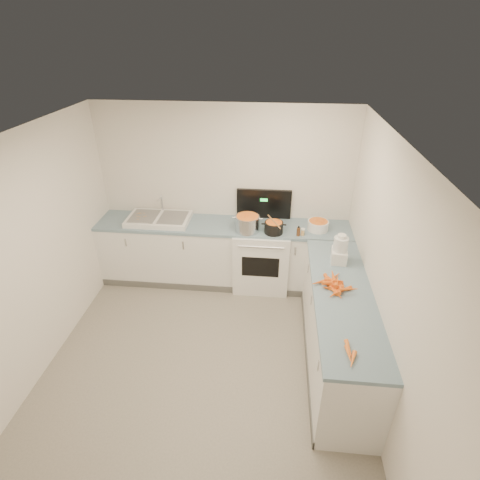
# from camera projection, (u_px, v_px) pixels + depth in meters

# --- Properties ---
(floor) EXTENTS (3.50, 4.00, 0.00)m
(floor) POSITION_uv_depth(u_px,v_px,m) (203.00, 369.00, 4.16)
(floor) COLOR gray
(floor) RESTS_ON ground
(ceiling) EXTENTS (3.50, 4.00, 0.00)m
(ceiling) POSITION_uv_depth(u_px,v_px,m) (188.00, 147.00, 2.92)
(ceiling) COLOR silver
(ceiling) RESTS_ON ground
(wall_back) EXTENTS (3.50, 0.00, 2.50)m
(wall_back) POSITION_uv_depth(u_px,v_px,m) (225.00, 195.00, 5.26)
(wall_back) COLOR silver
(wall_back) RESTS_ON ground
(wall_left) EXTENTS (0.00, 4.00, 2.50)m
(wall_left) POSITION_uv_depth(u_px,v_px,m) (23.00, 267.00, 3.69)
(wall_left) COLOR silver
(wall_left) RESTS_ON ground
(wall_right) EXTENTS (0.00, 4.00, 2.50)m
(wall_right) POSITION_uv_depth(u_px,v_px,m) (387.00, 289.00, 3.39)
(wall_right) COLOR silver
(wall_right) RESTS_ON ground
(counter_back) EXTENTS (3.50, 0.62, 0.94)m
(counter_back) POSITION_uv_depth(u_px,v_px,m) (223.00, 253.00, 5.39)
(counter_back) COLOR white
(counter_back) RESTS_ON ground
(counter_right) EXTENTS (0.62, 2.20, 0.94)m
(counter_right) POSITION_uv_depth(u_px,v_px,m) (338.00, 328.00, 4.06)
(counter_right) COLOR white
(counter_right) RESTS_ON ground
(stove) EXTENTS (0.76, 0.65, 1.36)m
(stove) POSITION_uv_depth(u_px,v_px,m) (261.00, 255.00, 5.33)
(stove) COLOR white
(stove) RESTS_ON ground
(sink) EXTENTS (0.86, 0.52, 0.31)m
(sink) POSITION_uv_depth(u_px,v_px,m) (159.00, 219.00, 5.22)
(sink) COLOR white
(sink) RESTS_ON counter_back
(steel_pot) EXTENTS (0.38, 0.38, 0.24)m
(steel_pot) POSITION_uv_depth(u_px,v_px,m) (247.00, 224.00, 4.95)
(steel_pot) COLOR silver
(steel_pot) RESTS_ON stove
(black_pot) EXTENTS (0.32, 0.32, 0.17)m
(black_pot) POSITION_uv_depth(u_px,v_px,m) (274.00, 228.00, 4.92)
(black_pot) COLOR black
(black_pot) RESTS_ON stove
(wooden_spoon) EXTENTS (0.18, 0.38, 0.02)m
(wooden_spoon) POSITION_uv_depth(u_px,v_px,m) (274.00, 222.00, 4.87)
(wooden_spoon) COLOR #AD7A47
(wooden_spoon) RESTS_ON black_pot
(mixing_bowl) EXTENTS (0.36, 0.36, 0.13)m
(mixing_bowl) POSITION_uv_depth(u_px,v_px,m) (318.00, 225.00, 4.99)
(mixing_bowl) COLOR white
(mixing_bowl) RESTS_ON counter_back
(extract_bottle) EXTENTS (0.05, 0.05, 0.12)m
(extract_bottle) POSITION_uv_depth(u_px,v_px,m) (298.00, 232.00, 4.85)
(extract_bottle) COLOR #593319
(extract_bottle) RESTS_ON counter_back
(spice_jar) EXTENTS (0.05, 0.05, 0.08)m
(spice_jar) POSITION_uv_depth(u_px,v_px,m) (303.00, 233.00, 4.87)
(spice_jar) COLOR #E5B266
(spice_jar) RESTS_ON counter_back
(food_processor) EXTENTS (0.19, 0.23, 0.35)m
(food_processor) POSITION_uv_depth(u_px,v_px,m) (340.00, 250.00, 4.27)
(food_processor) COLOR white
(food_processor) RESTS_ON counter_right
(carrot_pile) EXTENTS (0.46, 0.46, 0.09)m
(carrot_pile) POSITION_uv_depth(u_px,v_px,m) (334.00, 284.00, 3.90)
(carrot_pile) COLOR orange
(carrot_pile) RESTS_ON counter_right
(peeled_carrots) EXTENTS (0.10, 0.30, 0.04)m
(peeled_carrots) POSITION_uv_depth(u_px,v_px,m) (350.00, 354.00, 3.10)
(peeled_carrots) COLOR orange
(peeled_carrots) RESTS_ON counter_right
(peelings) EXTENTS (0.25, 0.25, 0.01)m
(peelings) POSITION_uv_depth(u_px,v_px,m) (143.00, 215.00, 5.24)
(peelings) COLOR tan
(peelings) RESTS_ON sink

